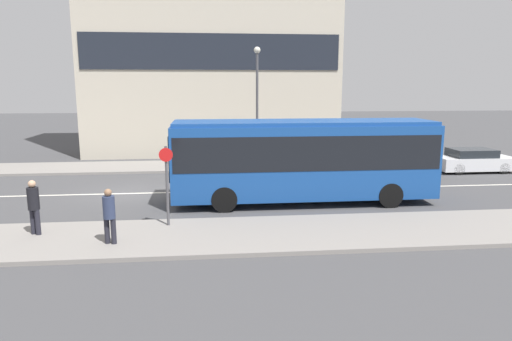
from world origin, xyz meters
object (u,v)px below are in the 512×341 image
city_bus (303,156)px  pedestrian_down_pavement (109,213)px  parked_car_0 (382,161)px  bus_stop_sign (167,180)px  street_lamp (257,94)px  parked_car_1 (473,161)px  pedestrian_near_stop (34,204)px

city_bus → pedestrian_down_pavement: (-6.57, -4.61, -0.84)m
city_bus → parked_car_0: size_ratio=2.29×
parked_car_0 → pedestrian_down_pavement: pedestrian_down_pavement is taller
bus_stop_sign → street_lamp: size_ratio=0.40×
city_bus → parked_car_1: size_ratio=2.53×
pedestrian_down_pavement → bus_stop_sign: 2.28m
city_bus → bus_stop_sign: city_bus is taller
parked_car_1 → bus_stop_sign: bearing=-151.3°
parked_car_0 → street_lamp: size_ratio=0.69×
parked_car_0 → bus_stop_sign: size_ratio=1.73×
city_bus → parked_car_0: (5.52, 5.72, -1.24)m
parked_car_1 → bus_stop_sign: 17.84m
pedestrian_near_stop → parked_car_0: bearing=-118.9°
pedestrian_down_pavement → bus_stop_sign: (1.51, 1.60, 0.61)m
pedestrian_down_pavement → street_lamp: (5.56, 12.28, 3.10)m
city_bus → parked_car_0: bearing=48.8°
bus_stop_sign → street_lamp: street_lamp is taller
bus_stop_sign → street_lamp: bearing=69.2°
city_bus → pedestrian_down_pavement: size_ratio=6.36×
city_bus → pedestrian_near_stop: city_bus is taller
pedestrian_near_stop → street_lamp: bearing=-97.0°
parked_car_1 → street_lamp: (-11.57, 2.12, 3.55)m
parked_car_1 → parked_car_0: bearing=178.0°
pedestrian_down_pavement → city_bus: bearing=49.7°
city_bus → pedestrian_near_stop: size_ratio=6.08×
parked_car_1 → pedestrian_down_pavement: pedestrian_down_pavement is taller
city_bus → pedestrian_near_stop: (-9.03, -3.53, -0.79)m
parked_car_0 → parked_car_1: bearing=-2.0°
city_bus → parked_car_0: city_bus is taller
city_bus → pedestrian_near_stop: 9.72m
pedestrian_near_stop → pedestrian_down_pavement: pedestrian_near_stop is taller
pedestrian_near_stop → pedestrian_down_pavement: 2.69m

